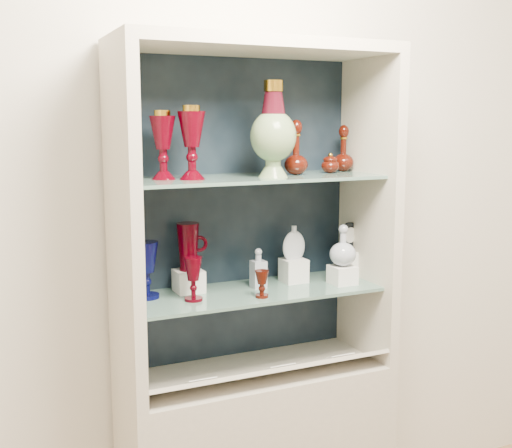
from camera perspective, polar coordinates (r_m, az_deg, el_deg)
name	(u,v)px	position (r m, az deg, el deg)	size (l,w,h in m)	color
wall_back	(233,190)	(2.49, -2.09, 3.01)	(3.50, 0.02, 2.80)	white
cabinet_back_panel	(236,210)	(2.47, -1.81, 1.21)	(0.98, 0.02, 1.15)	black
cabinet_side_left	(123,226)	(2.15, -11.74, -0.18)	(0.04, 0.40, 1.15)	#BCB3A0
cabinet_side_right	(368,210)	(2.53, 9.94, 1.27)	(0.04, 0.40, 1.15)	#BCB3A0
cabinet_top_cap	(256,46)	(2.29, 0.00, 15.51)	(1.00, 0.40, 0.04)	#BCB3A0
shelf_lower	(254,292)	(2.38, -0.20, -6.03)	(0.92, 0.34, 0.01)	slate
shelf_upper	(254,178)	(2.30, -0.21, 4.11)	(0.92, 0.34, 0.01)	slate
label_ledge	(269,372)	(2.35, 1.13, -13.02)	(0.92, 0.18, 0.01)	#BCB3A0
label_card_0	(279,366)	(2.36, 2.09, -12.52)	(0.10, 0.07, 0.00)	white
label_card_1	(339,356)	(2.47, 7.37, -11.55)	(0.10, 0.07, 0.00)	white
label_card_2	(200,380)	(2.25, -4.97, -13.64)	(0.10, 0.07, 0.00)	white
pedestal_lamp_left	(163,145)	(2.20, -8.27, 6.96)	(0.09, 0.09, 0.23)	#46000A
pedestal_lamp_right	(192,143)	(2.19, -5.73, 7.21)	(0.10, 0.10, 0.25)	#46000A
enamel_urn	(273,129)	(2.26, 1.55, 8.42)	(0.16, 0.16, 0.34)	#0C4B1E
ruby_decanter_a	(296,144)	(2.37, 3.59, 7.10)	(0.09, 0.09, 0.23)	#431007
ruby_decanter_b	(343,147)	(2.55, 7.78, 6.81)	(0.08, 0.08, 0.19)	#431007
lidded_bowl	(330,163)	(2.47, 6.61, 5.44)	(0.07, 0.07, 0.08)	#431007
cobalt_goblet	(147,270)	(2.28, -9.69, -4.06)	(0.08, 0.08, 0.20)	#08093F
ruby_goblet_tall	(193,279)	(2.23, -5.60, -4.88)	(0.06, 0.06, 0.15)	#46000A
ruby_goblet_small	(262,284)	(2.27, 0.53, -5.35)	(0.05, 0.05, 0.10)	#431007
riser_ruby_pitcher	(189,281)	(2.36, -6.00, -5.05)	(0.10, 0.10, 0.08)	silver
ruby_pitcher	(188,247)	(2.33, -6.06, -2.03)	(0.13, 0.08, 0.17)	#46000A
clear_square_bottle	(258,268)	(2.39, 0.21, -3.93)	(0.05, 0.05, 0.15)	#939CAC
riser_flat_flask	(294,270)	(2.49, 3.36, -4.13)	(0.09, 0.09, 0.09)	silver
flat_flask	(294,242)	(2.47, 3.39, -1.59)	(0.10, 0.04, 0.13)	silver
riser_clear_round_decanter	(342,275)	(2.48, 7.68, -4.50)	(0.09, 0.09, 0.07)	silver
clear_round_decanter	(343,246)	(2.46, 7.74, -1.98)	(0.10, 0.10, 0.15)	#939CAC
riser_cameo_medallion	(349,263)	(2.61, 8.23, -3.49)	(0.08, 0.08, 0.10)	silver
cameo_medallion	(349,236)	(2.59, 8.29, -1.09)	(0.10, 0.04, 0.12)	black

